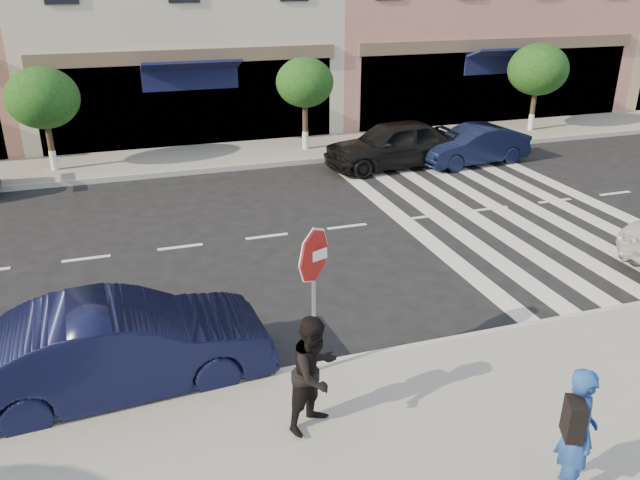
{
  "coord_description": "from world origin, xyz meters",
  "views": [
    {
      "loc": [
        -2.98,
        -9.16,
        5.66
      ],
      "look_at": [
        0.1,
        0.31,
        1.4
      ],
      "focal_mm": 35.0,
      "sensor_mm": 36.0,
      "label": 1
    }
  ],
  "objects_px": {
    "stop_sign": "(314,269)",
    "car_far_mid": "(393,144)",
    "photographer": "(578,432)",
    "car_far_right": "(473,145)",
    "walker": "(315,373)",
    "car_near_mid": "(121,347)"
  },
  "relations": [
    {
      "from": "stop_sign",
      "to": "car_far_mid",
      "type": "relative_size",
      "value": 0.54
    },
    {
      "from": "photographer",
      "to": "car_far_mid",
      "type": "height_order",
      "value": "photographer"
    },
    {
      "from": "car_far_right",
      "to": "stop_sign",
      "type": "bearing_deg",
      "value": -47.58
    },
    {
      "from": "photographer",
      "to": "car_far_mid",
      "type": "distance_m",
      "value": 13.6
    },
    {
      "from": "photographer",
      "to": "walker",
      "type": "distance_m",
      "value": 3.15
    },
    {
      "from": "stop_sign",
      "to": "car_far_mid",
      "type": "distance_m",
      "value": 11.57
    },
    {
      "from": "walker",
      "to": "car_far_right",
      "type": "height_order",
      "value": "walker"
    },
    {
      "from": "walker",
      "to": "car_far_mid",
      "type": "distance_m",
      "value": 12.68
    },
    {
      "from": "car_near_mid",
      "to": "car_far_right",
      "type": "bearing_deg",
      "value": -55.33
    },
    {
      "from": "photographer",
      "to": "car_near_mid",
      "type": "xyz_separation_m",
      "value": [
        -4.81,
        3.78,
        -0.26
      ]
    },
    {
      "from": "walker",
      "to": "car_near_mid",
      "type": "bearing_deg",
      "value": 110.54
    },
    {
      "from": "stop_sign",
      "to": "walker",
      "type": "xyz_separation_m",
      "value": [
        -0.35,
        -1.14,
        -0.9
      ]
    },
    {
      "from": "photographer",
      "to": "walker",
      "type": "bearing_deg",
      "value": 75.71
    },
    {
      "from": "stop_sign",
      "to": "car_far_right",
      "type": "distance_m",
      "value": 12.73
    },
    {
      "from": "photographer",
      "to": "car_far_right",
      "type": "distance_m",
      "value": 14.11
    },
    {
      "from": "walker",
      "to": "car_far_mid",
      "type": "xyz_separation_m",
      "value": [
        6.1,
        11.12,
        -0.21
      ]
    },
    {
      "from": "stop_sign",
      "to": "walker",
      "type": "relative_size",
      "value": 1.45
    },
    {
      "from": "car_far_mid",
      "to": "car_far_right",
      "type": "xyz_separation_m",
      "value": [
        2.59,
        -0.45,
        -0.13
      ]
    },
    {
      "from": "car_near_mid",
      "to": "photographer",
      "type": "bearing_deg",
      "value": -132.26
    },
    {
      "from": "walker",
      "to": "photographer",
      "type": "bearing_deg",
      "value": -71.1
    },
    {
      "from": "stop_sign",
      "to": "photographer",
      "type": "relative_size",
      "value": 1.43
    },
    {
      "from": "stop_sign",
      "to": "car_far_mid",
      "type": "bearing_deg",
      "value": 38.96
    }
  ]
}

